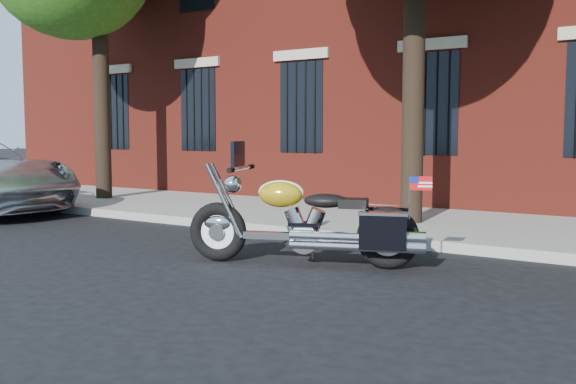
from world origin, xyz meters
The scene contains 4 objects.
ground centered at (0.00, 0.00, 0.00)m, with size 120.00×120.00×0.00m, color black.
curb centered at (0.00, 1.38, 0.07)m, with size 40.00×0.16×0.15m, color gray.
sidewalk centered at (0.00, 3.26, 0.07)m, with size 40.00×3.60×0.15m, color gray.
motorcycle centered at (0.58, -0.44, 0.51)m, with size 2.97×1.48×1.52m.
Camera 1 is at (4.55, -7.09, 1.61)m, focal length 40.00 mm.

